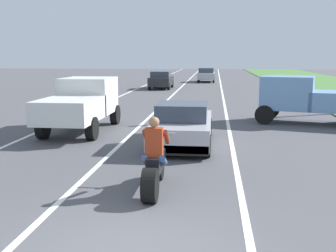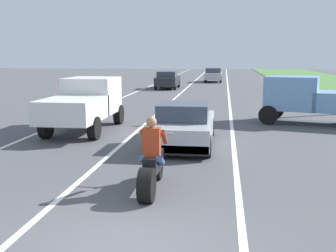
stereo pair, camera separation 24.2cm
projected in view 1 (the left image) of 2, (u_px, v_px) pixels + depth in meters
The scene contains 9 objects.
lane_stripe_left_solid at pixel (109, 101), 26.06m from camera, with size 0.14×120.00×0.01m, color white.
lane_stripe_right_solid at pixel (224, 103), 25.26m from camera, with size 0.14×120.00×0.01m, color white.
lane_stripe_centre_dashed at pixel (166, 102), 25.66m from camera, with size 0.14×120.00×0.01m, color white.
motorcycle_with_rider at pixel (154, 165), 8.66m from camera, with size 0.70×2.21×1.62m.
sports_car_silver at pixel (182, 126), 13.28m from camera, with size 1.84×4.30×1.37m.
pickup_truck_left_lane_white at pixel (81, 102), 15.65m from camera, with size 2.02×4.80×1.98m.
pickup_truck_right_shoulder_light_blue at pixel (310, 97), 17.41m from camera, with size 5.14×3.14×1.98m.
distant_car_far_ahead at pixel (161, 80), 35.56m from camera, with size 1.80×4.00×1.50m.
distant_car_further_ahead at pixel (206, 75), 44.38m from camera, with size 1.80×4.00×1.50m.
Camera 1 is at (1.21, -5.37, 2.87)m, focal length 44.28 mm.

